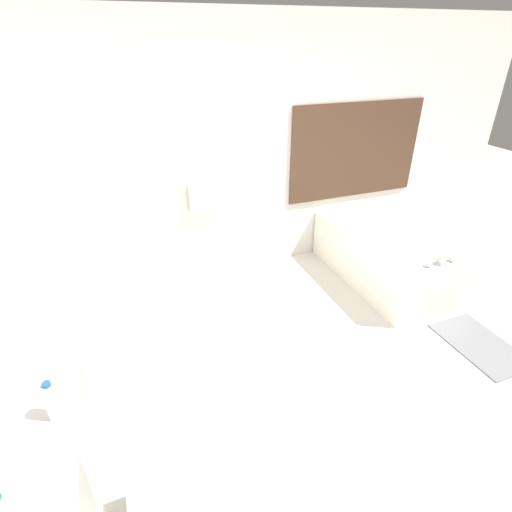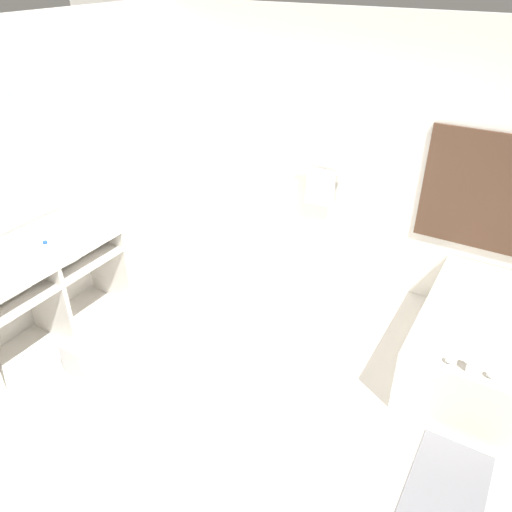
# 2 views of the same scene
# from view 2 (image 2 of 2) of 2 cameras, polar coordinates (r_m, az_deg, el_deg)

# --- Properties ---
(ground_plane) EXTENTS (16.00, 16.00, 0.00)m
(ground_plane) POSITION_cam_2_polar(r_m,az_deg,el_deg) (4.22, -2.30, -15.84)
(ground_plane) COLOR silver
(ground_plane) RESTS_ON ground
(wall_back_with_blinds) EXTENTS (7.40, 0.13, 2.70)m
(wall_back_with_blinds) POSITION_cam_2_polar(r_m,az_deg,el_deg) (5.17, 11.63, 10.92)
(wall_back_with_blinds) COLOR white
(wall_back_with_blinds) RESTS_ON ground_plane
(wall_left_with_mirror) EXTENTS (0.08, 7.40, 2.70)m
(wall_left_with_mirror) POSITION_cam_2_polar(r_m,az_deg,el_deg) (4.83, -25.72, 7.07)
(wall_left_with_mirror) COLOR white
(wall_left_with_mirror) RESTS_ON ground_plane
(vanity_counter) EXTENTS (0.61, 1.54, 0.89)m
(vanity_counter) POSITION_cam_2_polar(r_m,az_deg,el_deg) (4.79, -23.00, -1.99)
(vanity_counter) COLOR silver
(vanity_counter) RESTS_ON ground_plane
(sink_faucet) EXTENTS (0.09, 0.04, 0.18)m
(sink_faucet) POSITION_cam_2_polar(r_m,az_deg,el_deg) (4.86, -23.20, 2.80)
(sink_faucet) COLOR silver
(sink_faucet) RESTS_ON vanity_counter
(bathtub) EXTENTS (0.96, 1.66, 0.68)m
(bathtub) POSITION_cam_2_polar(r_m,az_deg,el_deg) (4.66, 24.13, -8.61)
(bathtub) COLOR silver
(bathtub) RESTS_ON ground_plane
(water_bottle_2) EXTENTS (0.07, 0.07, 0.22)m
(water_bottle_2) POSITION_cam_2_polar(r_m,az_deg,el_deg) (4.41, -22.68, 0.24)
(water_bottle_2) COLOR silver
(water_bottle_2) RESTS_ON vanity_counter
(waste_bin) EXTENTS (0.25, 0.25, 0.29)m
(waste_bin) POSITION_cam_2_polar(r_m,az_deg,el_deg) (4.60, -19.17, -10.72)
(waste_bin) COLOR #B2B2B2
(waste_bin) RESTS_ON ground_plane
(bath_mat) EXTENTS (0.50, 0.78, 0.02)m
(bath_mat) POSITION_cam_2_polar(r_m,az_deg,el_deg) (3.94, 21.04, -23.29)
(bath_mat) COLOR slate
(bath_mat) RESTS_ON ground_plane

